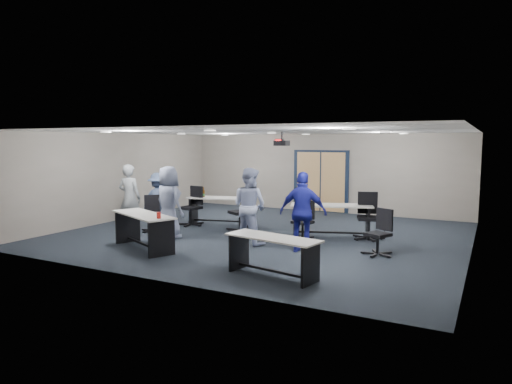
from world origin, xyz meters
The scene contains 25 objects.
floor centered at (0.00, 0.00, 0.00)m, with size 10.00×10.00×0.00m, color black.
back_wall centered at (0.00, 4.50, 1.35)m, with size 10.00×0.04×2.70m, color gray.
front_wall centered at (0.00, -4.50, 1.35)m, with size 10.00×0.04×2.70m, color gray.
left_wall centered at (-5.00, 0.00, 1.35)m, with size 0.04×9.00×2.70m, color gray.
right_wall centered at (5.00, 0.00, 1.35)m, with size 0.04×9.00×2.70m, color gray.
ceiling centered at (0.00, 0.00, 2.70)m, with size 10.00×9.00×0.04m, color white.
double_door centered at (0.00, 4.46, 1.05)m, with size 2.00×0.07×2.20m.
exit_sign centered at (-1.60, 4.44, 2.45)m, with size 0.32×0.07×0.18m.
ceiling_projector centered at (0.30, 0.50, 2.40)m, with size 0.35×0.32×0.37m.
ceiling_can_lights centered at (0.00, 0.25, 2.67)m, with size 6.24×5.74×0.02m, color white, non-canonical shape.
table_front_left centered at (-1.65, -2.77, 0.56)m, with size 2.09×1.41×0.94m.
table_front_right centered at (1.87, -3.33, 0.50)m, with size 1.88×0.92×0.73m.
table_back_left centered at (-1.73, 0.68, 0.56)m, with size 2.09×1.13×1.11m.
table_back_right centered at (1.71, 0.49, 0.57)m, with size 2.18×1.34×0.84m.
chair_back_a centered at (-2.43, 0.14, 0.57)m, with size 0.72×0.72×1.14m, color black, non-canonical shape.
chair_back_b centered at (-0.72, 0.03, 0.58)m, with size 0.73×0.73×1.15m, color black, non-canonical shape.
chair_back_c centered at (1.19, -0.19, 0.49)m, with size 0.61×0.61×0.98m, color black, non-canonical shape.
chair_back_d centered at (2.63, 0.62, 0.59)m, with size 0.74×0.74×1.18m, color black, non-canonical shape.
chair_loose_left centered at (-2.80, -1.10, 0.49)m, with size 0.62×0.62×0.99m, color black, non-canonical shape.
chair_loose_right centered at (3.21, -0.89, 0.50)m, with size 0.63×0.63×1.00m, color black, non-canonical shape.
person_gray centered at (-3.49, -1.24, 0.92)m, with size 0.67×0.44×1.83m, color gray.
person_plaid centered at (-1.90, -1.54, 0.92)m, with size 0.89×0.58×1.83m, color slate.
person_lightblue centered at (0.24, -1.19, 0.92)m, with size 0.89×0.69×1.83m, color #A8B4DF.
person_navy centered at (1.67, -1.35, 0.89)m, with size 1.05×0.44×1.79m, color navy.
person_back centered at (-2.99, -0.63, 0.79)m, with size 1.02×0.58×1.58m, color #44557A.
Camera 1 is at (5.35, -10.63, 2.44)m, focal length 32.00 mm.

